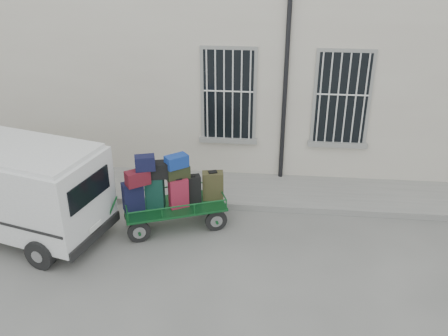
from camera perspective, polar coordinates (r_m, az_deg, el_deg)
ground at (r=10.47m, az=1.15°, el=-8.65°), size 80.00×80.00×0.00m
building at (r=14.40m, az=3.13°, el=14.16°), size 24.00×5.15×6.00m
sidewalk at (r=12.30m, az=2.00°, el=-2.54°), size 24.00×1.70×0.15m
luggage_cart at (r=10.60m, az=-6.13°, el=-2.67°), size 2.52×1.67×1.79m
van at (r=11.17m, az=-23.39°, el=-1.62°), size 4.36×2.71×2.05m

